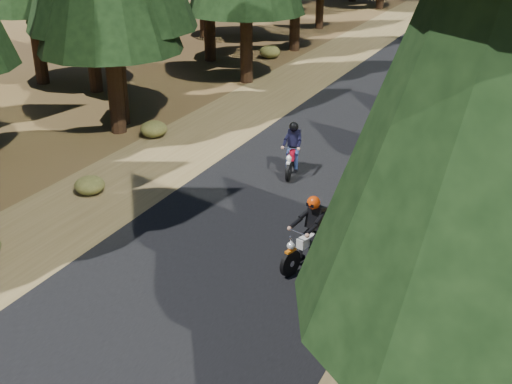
% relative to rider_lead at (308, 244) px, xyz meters
% --- Properties ---
extents(ground, '(120.00, 120.00, 0.00)m').
position_rel_rider_lead_xyz_m(ground, '(-1.51, -0.79, -0.51)').
color(ground, '#4A301A').
rests_on(ground, ground).
extents(road, '(6.00, 100.00, 0.01)m').
position_rel_rider_lead_xyz_m(road, '(-1.51, 4.21, -0.51)').
color(road, black).
rests_on(road, ground).
extents(shoulder_l, '(3.20, 100.00, 0.01)m').
position_rel_rider_lead_xyz_m(shoulder_l, '(-6.11, 4.21, -0.51)').
color(shoulder_l, brown).
rests_on(shoulder_l, ground).
extents(shoulder_r, '(3.20, 100.00, 0.01)m').
position_rel_rider_lead_xyz_m(shoulder_r, '(3.09, 4.21, -0.51)').
color(shoulder_r, brown).
rests_on(shoulder_r, ground).
extents(understory_shrubs, '(14.88, 31.23, 0.62)m').
position_rel_rider_lead_xyz_m(understory_shrubs, '(-0.06, 6.97, -0.24)').
color(understory_shrubs, '#474C1E').
rests_on(understory_shrubs, ground).
extents(rider_lead, '(0.98, 1.78, 1.52)m').
position_rel_rider_lead_xyz_m(rider_lead, '(0.00, 0.00, 0.00)').
color(rider_lead, silver).
rests_on(rider_lead, road).
extents(rider_follow, '(0.83, 1.70, 1.46)m').
position_rel_rider_lead_xyz_m(rider_follow, '(-2.20, 4.48, -0.02)').
color(rider_follow, '#A70B1E').
rests_on(rider_follow, road).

